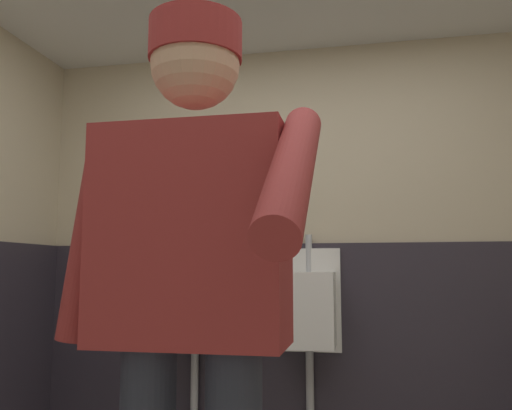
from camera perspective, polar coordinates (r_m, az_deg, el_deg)
wall_back at (r=3.51m, az=5.92°, el=-3.03°), size 4.27×0.12×2.52m
wainscot_band_back at (r=3.45m, az=5.94°, el=-14.08°), size 3.67×0.03×1.18m
urinal_left at (r=3.44m, az=-7.09°, el=-10.97°), size 0.40×0.34×1.24m
urinal_middle at (r=3.29m, az=5.66°, el=-11.18°), size 0.40×0.34×1.24m
privacy_divider_panel at (r=3.27m, az=-1.12°, el=-8.20°), size 0.04×0.40×0.90m
person at (r=1.34m, az=-7.10°, el=-7.37°), size 0.70×0.60×1.67m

